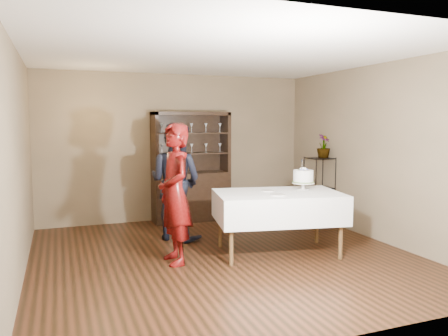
{
  "coord_description": "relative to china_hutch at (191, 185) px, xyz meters",
  "views": [
    {
      "loc": [
        -2.07,
        -5.42,
        1.82
      ],
      "look_at": [
        0.04,
        0.1,
        1.2
      ],
      "focal_mm": 35.0,
      "sensor_mm": 36.0,
      "label": 1
    }
  ],
  "objects": [
    {
      "name": "plant_etagere",
      "position": [
        2.08,
        -1.05,
        -0.01
      ],
      "size": [
        0.42,
        0.42,
        1.2
      ],
      "color": "black",
      "rests_on": "floor"
    },
    {
      "name": "man",
      "position": [
        -0.59,
        -1.15,
        0.24
      ],
      "size": [
        1.1,
        1.11,
        1.81
      ],
      "primitive_type": "imported",
      "rotation": [
        0.0,
        0.0,
        2.33
      ],
      "color": "black",
      "rests_on": "floor"
    },
    {
      "name": "plate_far",
      "position": [
        0.45,
        -2.25,
        0.2
      ],
      "size": [
        0.18,
        0.18,
        0.01
      ],
      "primitive_type": "cylinder",
      "rotation": [
        0.0,
        0.0,
        0.04
      ],
      "color": "beige",
      "rests_on": "cake_table"
    },
    {
      "name": "china_hutch",
      "position": [
        0.0,
        0.0,
        0.0
      ],
      "size": [
        1.4,
        0.48,
        2.0
      ],
      "color": "black",
      "rests_on": "floor"
    },
    {
      "name": "wall_left",
      "position": [
        -2.7,
        -2.25,
        0.69
      ],
      "size": [
        0.02,
        5.0,
        2.7
      ],
      "primitive_type": "cube",
      "color": "brown",
      "rests_on": "floor"
    },
    {
      "name": "back_wall",
      "position": [
        -0.2,
        0.25,
        0.69
      ],
      "size": [
        5.0,
        0.02,
        2.7
      ],
      "primitive_type": "cube",
      "color": "brown",
      "rests_on": "floor"
    },
    {
      "name": "ceiling",
      "position": [
        -0.2,
        -2.25,
        2.04
      ],
      "size": [
        5.0,
        5.0,
        0.0
      ],
      "primitive_type": "plane",
      "rotation": [
        3.14,
        0.0,
        0.0
      ],
      "color": "white",
      "rests_on": "back_wall"
    },
    {
      "name": "cake_table",
      "position": [
        0.55,
        -2.39,
        -0.01
      ],
      "size": [
        1.87,
        1.35,
        0.85
      ],
      "rotation": [
        0.0,
        0.0,
        -0.19
      ],
      "color": "silver",
      "rests_on": "floor"
    },
    {
      "name": "plate_near",
      "position": [
        0.42,
        -2.61,
        0.2
      ],
      "size": [
        0.25,
        0.25,
        0.01
      ],
      "primitive_type": "cylinder",
      "rotation": [
        0.0,
        0.0,
        -0.21
      ],
      "color": "beige",
      "rests_on": "cake_table"
    },
    {
      "name": "cake",
      "position": [
        1.0,
        -2.28,
        0.37
      ],
      "size": [
        0.35,
        0.35,
        0.44
      ],
      "rotation": [
        0.0,
        0.0,
        -0.29
      ],
      "color": "beige",
      "rests_on": "cake_table"
    },
    {
      "name": "floor",
      "position": [
        -0.2,
        -2.25,
        -0.66
      ],
      "size": [
        5.0,
        5.0,
        0.0
      ],
      "primitive_type": "plane",
      "color": "black",
      "rests_on": "ground"
    },
    {
      "name": "wall_right",
      "position": [
        2.3,
        -2.25,
        0.69
      ],
      "size": [
        0.02,
        5.0,
        2.7
      ],
      "primitive_type": "cube",
      "color": "brown",
      "rests_on": "floor"
    },
    {
      "name": "potted_plant",
      "position": [
        2.12,
        -1.1,
        0.73
      ],
      "size": [
        0.32,
        0.32,
        0.42
      ],
      "primitive_type": "imported",
      "rotation": [
        0.0,
        0.0,
        0.51
      ],
      "color": "#4C6C33",
      "rests_on": "plant_etagere"
    },
    {
      "name": "woman",
      "position": [
        -0.89,
        -2.29,
        0.24
      ],
      "size": [
        0.47,
        0.69,
        1.81
      ],
      "primitive_type": "imported",
      "rotation": [
        0.0,
        0.0,
        -1.51
      ],
      "color": "#380605",
      "rests_on": "floor"
    }
  ]
}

